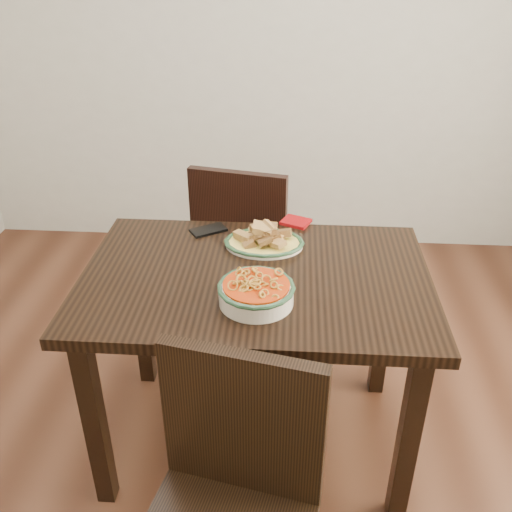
# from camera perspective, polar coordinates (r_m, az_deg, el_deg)

# --- Properties ---
(floor) EXTENTS (3.50, 3.50, 0.00)m
(floor) POSITION_cam_1_polar(r_m,az_deg,el_deg) (2.32, -1.58, -18.85)
(floor) COLOR #3D2013
(floor) RESTS_ON ground
(wall_back) EXTENTS (3.50, 0.10, 2.60)m
(wall_back) POSITION_cam_1_polar(r_m,az_deg,el_deg) (3.31, 1.16, 22.16)
(wall_back) COLOR beige
(wall_back) RESTS_ON ground
(dining_table) EXTENTS (1.16, 0.77, 0.75)m
(dining_table) POSITION_cam_1_polar(r_m,az_deg,el_deg) (1.94, -0.04, -4.48)
(dining_table) COLOR black
(dining_table) RESTS_ON ground
(chair_far) EXTENTS (0.50, 0.50, 0.89)m
(chair_far) POSITION_cam_1_polar(r_m,az_deg,el_deg) (2.59, -1.07, 1.21)
(chair_far) COLOR black
(chair_far) RESTS_ON ground
(chair_near) EXTENTS (0.50, 0.50, 0.89)m
(chair_near) POSITION_cam_1_polar(r_m,az_deg,el_deg) (1.55, -2.55, -23.41)
(chair_near) COLOR black
(chair_near) RESTS_ON ground
(fish_plate) EXTENTS (0.28, 0.22, 0.11)m
(fish_plate) POSITION_cam_1_polar(r_m,az_deg,el_deg) (2.04, 0.82, 2.11)
(fish_plate) COLOR #EBE2C6
(fish_plate) RESTS_ON dining_table
(noodle_bowl) EXTENTS (0.24, 0.24, 0.08)m
(noodle_bowl) POSITION_cam_1_polar(r_m,az_deg,el_deg) (1.73, 0.02, -3.47)
(noodle_bowl) COLOR beige
(noodle_bowl) RESTS_ON dining_table
(smartphone) EXTENTS (0.15, 0.13, 0.01)m
(smartphone) POSITION_cam_1_polar(r_m,az_deg,el_deg) (2.16, -4.78, 2.60)
(smartphone) COLOR black
(smartphone) RESTS_ON dining_table
(napkin) EXTENTS (0.13, 0.12, 0.01)m
(napkin) POSITION_cam_1_polar(r_m,az_deg,el_deg) (2.22, 4.00, 3.43)
(napkin) COLOR #970B0D
(napkin) RESTS_ON dining_table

